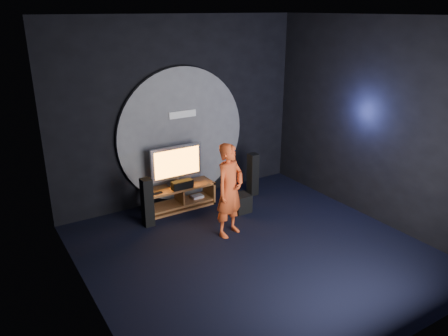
# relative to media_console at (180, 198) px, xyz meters

# --- Properties ---
(floor) EXTENTS (5.00, 5.00, 0.00)m
(floor) POSITION_rel_media_console_xyz_m (0.28, -2.05, -0.20)
(floor) COLOR black
(floor) RESTS_ON ground
(back_wall) EXTENTS (5.00, 0.04, 3.50)m
(back_wall) POSITION_rel_media_console_xyz_m (0.28, 0.45, 1.55)
(back_wall) COLOR black
(back_wall) RESTS_ON ground
(front_wall) EXTENTS (5.00, 0.04, 3.50)m
(front_wall) POSITION_rel_media_console_xyz_m (0.28, -4.55, 1.55)
(front_wall) COLOR black
(front_wall) RESTS_ON ground
(left_wall) EXTENTS (0.04, 5.00, 3.50)m
(left_wall) POSITION_rel_media_console_xyz_m (-2.22, -2.05, 1.55)
(left_wall) COLOR black
(left_wall) RESTS_ON ground
(right_wall) EXTENTS (0.04, 5.00, 3.50)m
(right_wall) POSITION_rel_media_console_xyz_m (2.78, -2.05, 1.55)
(right_wall) COLOR black
(right_wall) RESTS_ON ground
(ceiling) EXTENTS (5.00, 5.00, 0.01)m
(ceiling) POSITION_rel_media_console_xyz_m (0.28, -2.05, 3.31)
(ceiling) COLOR black
(ceiling) RESTS_ON back_wall
(wall_disc_panel) EXTENTS (2.60, 0.11, 2.60)m
(wall_disc_panel) POSITION_rel_media_console_xyz_m (0.28, 0.39, 1.11)
(wall_disc_panel) COLOR #515156
(wall_disc_panel) RESTS_ON ground
(media_console) EXTENTS (1.33, 0.45, 0.45)m
(media_console) POSITION_rel_media_console_xyz_m (0.00, 0.00, 0.00)
(media_console) COLOR #A06B31
(media_console) RESTS_ON ground
(tv) EXTENTS (1.01, 0.22, 0.76)m
(tv) POSITION_rel_media_console_xyz_m (-0.01, 0.07, 0.67)
(tv) COLOR #A6A5AC
(tv) RESTS_ON media_console
(center_speaker) EXTENTS (0.40, 0.15, 0.15)m
(center_speaker) POSITION_rel_media_console_xyz_m (-0.01, -0.14, 0.33)
(center_speaker) COLOR black
(center_speaker) RESTS_ON media_console
(remote) EXTENTS (0.18, 0.05, 0.02)m
(remote) POSITION_rel_media_console_xyz_m (-0.50, -0.12, 0.27)
(remote) COLOR black
(remote) RESTS_ON media_console
(tower_speaker_left) EXTENTS (0.17, 0.19, 0.87)m
(tower_speaker_left) POSITION_rel_media_console_xyz_m (-0.79, -0.35, 0.24)
(tower_speaker_left) COLOR black
(tower_speaker_left) RESTS_ON ground
(tower_speaker_right) EXTENTS (0.17, 0.19, 0.87)m
(tower_speaker_right) POSITION_rel_media_console_xyz_m (1.55, -0.20, 0.24)
(tower_speaker_right) COLOR black
(tower_speaker_right) RESTS_ON ground
(subwoofer) EXTENTS (0.31, 0.31, 0.34)m
(subwoofer) POSITION_rel_media_console_xyz_m (0.90, -0.75, -0.02)
(subwoofer) COLOR black
(subwoofer) RESTS_ON ground
(player) EXTENTS (0.67, 0.54, 1.59)m
(player) POSITION_rel_media_console_xyz_m (0.26, -1.35, 0.60)
(player) COLOR #CC441B
(player) RESTS_ON ground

